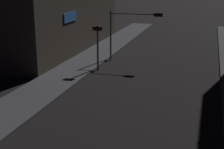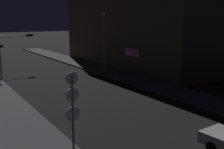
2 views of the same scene
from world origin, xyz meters
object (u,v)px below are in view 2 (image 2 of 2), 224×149
(traffic_light_overhead, at_px, (10,44))
(traffic_light_left_kerb, at_px, (0,54))
(sign_pole_left, at_px, (73,114))
(street_lamp_far_block, at_px, (104,37))

(traffic_light_overhead, height_order, traffic_light_left_kerb, traffic_light_overhead)
(sign_pole_left, bearing_deg, traffic_light_left_kerb, 86.45)
(traffic_light_overhead, distance_m, street_lamp_far_block, 11.77)
(street_lamp_far_block, bearing_deg, traffic_light_overhead, 142.81)
(traffic_light_left_kerb, bearing_deg, sign_pole_left, -93.55)
(traffic_light_overhead, distance_m, traffic_light_left_kerb, 4.41)
(sign_pole_left, bearing_deg, traffic_light_overhead, 82.55)
(traffic_light_overhead, bearing_deg, traffic_light_left_kerb, -117.63)
(traffic_light_overhead, height_order, sign_pole_left, traffic_light_overhead)
(traffic_light_overhead, relative_size, sign_pole_left, 1.16)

